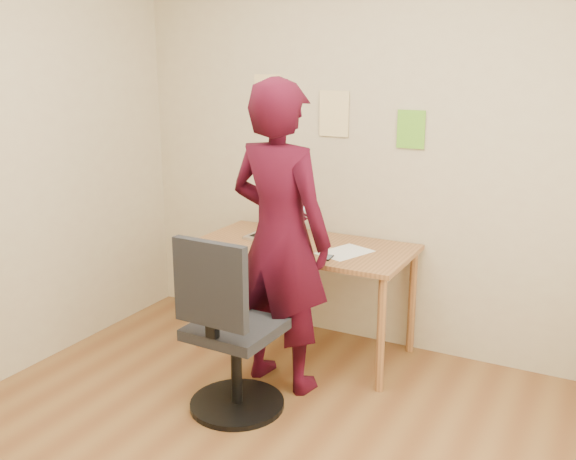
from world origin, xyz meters
The scene contains 10 objects.
room centered at (0.00, 0.00, 1.35)m, with size 3.58×3.58×2.78m.
desk centered at (-0.32, 1.38, 0.65)m, with size 1.40×0.70×0.74m.
laptop centered at (-0.56, 1.46, 0.79)m, with size 0.35×0.32×0.25m.
paper_sheet centered at (-0.01, 1.34, 0.74)m, with size 0.23×0.33×0.00m, color white.
phone centered at (-0.06, 1.17, 0.74)m, with size 0.07×0.11×0.01m.
wall_note_left centered at (-0.78, 1.74, 1.65)m, with size 0.21×0.00×0.30m, color #F1D490.
wall_note_mid centered at (-0.28, 1.74, 1.55)m, with size 0.21×0.00×0.30m, color #F1D490.
wall_note_right centered at (0.25, 1.74, 1.48)m, with size 0.18×0.00×0.24m, color #67B929.
office_chair centered at (-0.32, 0.47, 0.44)m, with size 0.53×0.53×1.03m.
person centered at (-0.24, 0.91, 0.91)m, with size 0.66×0.43×1.82m, color #360714.
Camera 1 is at (1.46, -2.21, 1.90)m, focal length 40.00 mm.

